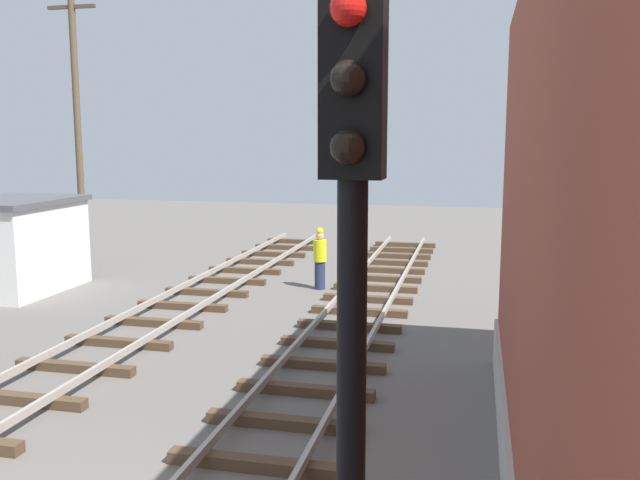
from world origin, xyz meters
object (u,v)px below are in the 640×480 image
Objects in this scene: control_hut at (14,245)px; track_worker_foreground at (320,259)px; signal_mast at (351,334)px; utility_pole_far at (78,127)px.

control_hut reaches higher than track_worker_foreground.
track_worker_foreground is at bearing 14.45° from control_hut.
control_hut is 9.09m from track_worker_foreground.
signal_mast reaches higher than track_worker_foreground.
utility_pole_far reaches higher than control_hut.
signal_mast reaches higher than control_hut.
utility_pole_far is 5.01× the size of track_worker_foreground.
utility_pole_far is 10.33m from track_worker_foreground.
track_worker_foreground is (8.79, 2.26, -0.46)m from control_hut.
track_worker_foreground is at bearing 103.62° from signal_mast.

